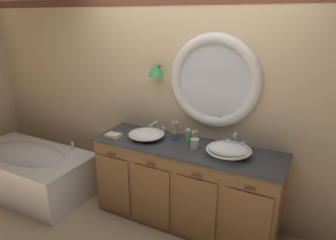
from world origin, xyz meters
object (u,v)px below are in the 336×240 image
Objects in this scene: sink_basin_left at (146,134)px; sink_basin_right at (229,150)px; toothbrush_holder_left at (175,135)px; toothbrush_holder_right at (195,143)px; folded_hand_towel at (113,135)px; soap_dispenser at (188,137)px; bathtub at (29,168)px.

sink_basin_left is 0.90× the size of sink_basin_right.
toothbrush_holder_left is at bearing 168.98° from sink_basin_right.
toothbrush_holder_right is 0.92m from folded_hand_towel.
soap_dispenser reaches higher than sink_basin_right.
folded_hand_towel is at bearing -171.54° from toothbrush_holder_right.
sink_basin_right reaches higher than bathtub.
soap_dispenser is at bearing 10.59° from sink_basin_left.
toothbrush_holder_right is (-0.35, 0.01, -0.00)m from sink_basin_right.
sink_basin_right is 0.47m from soap_dispenser.
sink_basin_left is 2.27× the size of soap_dispenser.
folded_hand_towel is at bearing 9.88° from bathtub.
bathtub is at bearing -165.99° from toothbrush_holder_left.
sink_basin_left is at bearing 12.22° from bathtub.
toothbrush_holder_left reaches higher than soap_dispenser.
soap_dispenser is (2.03, 0.43, 0.66)m from bathtub.
sink_basin_right reaches higher than folded_hand_towel.
bathtub is at bearing -168.14° from soap_dispenser.
toothbrush_holder_left is at bearing 23.40° from sink_basin_left.
toothbrush_holder_left reaches higher than bathtub.
bathtub is 9.55× the size of soap_dispenser.
toothbrush_holder_right is at bearing -22.41° from toothbrush_holder_left.
toothbrush_holder_left is at bearing 21.56° from folded_hand_towel.
folded_hand_towel is at bearing -174.21° from sink_basin_right.
toothbrush_holder_right is at bearing 8.46° from folded_hand_towel.
folded_hand_towel is at bearing -159.96° from sink_basin_left.
toothbrush_holder_left reaches higher than sink_basin_right.
soap_dispenser is (0.45, 0.08, 0.02)m from sink_basin_left.
soap_dispenser reaches higher than folded_hand_towel.
bathtub is at bearing -167.78° from sink_basin_left.
soap_dispenser is at bearing -12.39° from toothbrush_holder_left.
sink_basin_right is 2.52× the size of soap_dispenser.
soap_dispenser is at bearing 169.49° from sink_basin_right.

